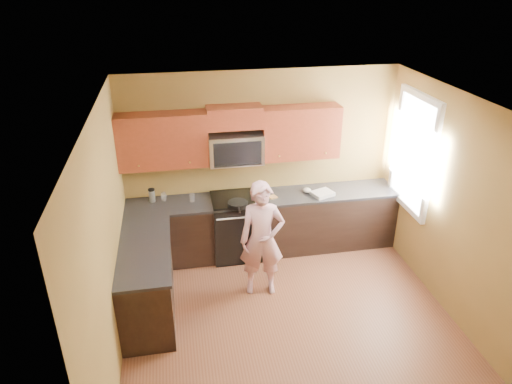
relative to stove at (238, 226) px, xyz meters
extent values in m
plane|color=brown|center=(0.40, -1.68, -0.47)|extent=(4.00, 4.00, 0.00)
plane|color=white|center=(0.40, -1.68, 2.23)|extent=(4.00, 4.00, 0.00)
plane|color=brown|center=(0.40, 0.32, 0.88)|extent=(4.00, 0.00, 4.00)
plane|color=brown|center=(0.40, -3.67, 0.88)|extent=(4.00, 0.00, 4.00)
plane|color=brown|center=(-1.60, -1.68, 0.88)|extent=(0.00, 4.00, 4.00)
plane|color=brown|center=(2.40, -1.68, 0.88)|extent=(0.00, 4.00, 4.00)
cube|color=black|center=(0.40, 0.02, -0.03)|extent=(4.00, 0.60, 0.88)
cube|color=black|center=(-1.30, -1.08, -0.03)|extent=(0.60, 1.60, 0.88)
cube|color=black|center=(0.40, 0.01, 0.43)|extent=(4.00, 0.62, 0.04)
cube|color=black|center=(-1.29, -1.08, 0.43)|extent=(0.62, 1.60, 0.04)
cube|color=maroon|center=(0.00, 0.16, 1.62)|extent=(0.76, 0.33, 0.30)
imported|color=#D36986|center=(0.17, -0.94, 0.32)|extent=(0.62, 0.45, 1.59)
cube|color=#B27F47|center=(0.51, -0.03, 0.45)|extent=(0.14, 0.14, 0.01)
ellipsoid|color=silver|center=(0.26, -0.11, 0.48)|extent=(0.14, 0.14, 0.06)
ellipsoid|color=silver|center=(1.05, 0.04, 0.48)|extent=(0.12, 0.13, 0.07)
cube|color=silver|center=(1.25, -0.09, 0.47)|extent=(0.36, 0.33, 0.05)
cylinder|color=silver|center=(-1.05, 0.17, 0.51)|extent=(0.08, 0.08, 0.12)
cylinder|color=silver|center=(-0.65, 0.06, 0.51)|extent=(0.08, 0.08, 0.12)
camera|label=1|loc=(-0.83, -5.96, 3.49)|focal=32.73mm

